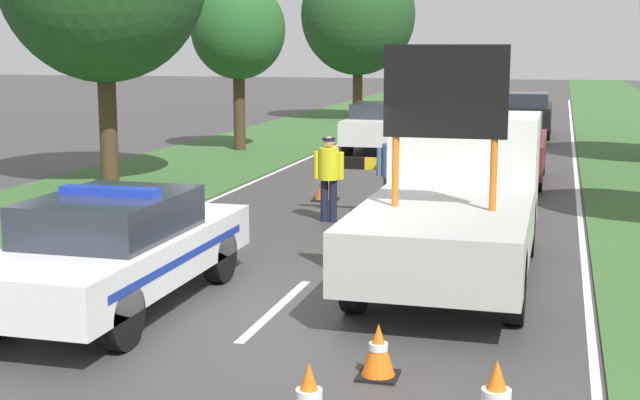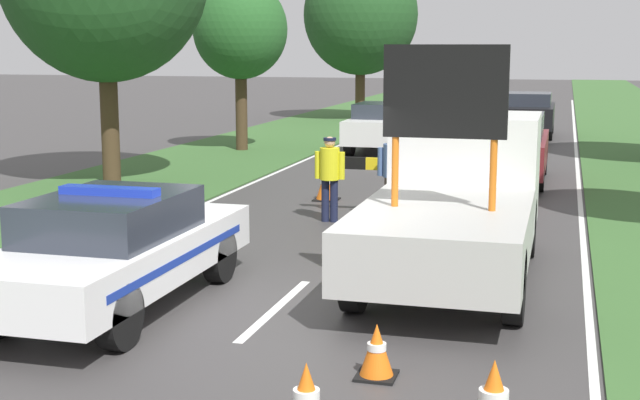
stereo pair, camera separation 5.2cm
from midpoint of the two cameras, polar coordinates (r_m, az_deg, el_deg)
The scene contains 16 objects.
ground_plane at distance 11.32m, azimuth -2.85°, elevation -6.89°, with size 160.00×160.00×0.00m, color #3D3A3A.
lane_markings at distance 25.84m, azimuth 7.53°, elevation 2.53°, with size 7.67×61.45×0.01m.
grass_verge_left at distance 31.99m, azimuth -2.67°, elevation 4.02°, with size 4.97×120.00×0.03m.
police_car at distance 11.42m, azimuth -13.01°, elevation -3.02°, with size 1.81×4.79×1.55m.
work_truck at distance 12.95m, azimuth 8.62°, elevation 0.15°, with size 2.17×5.70×3.27m.
road_barrier at distance 17.26m, azimuth 4.39°, elevation 2.04°, with size 2.92×0.08×1.12m.
police_officer at distance 16.56m, azimuth 0.48°, elevation 1.84°, with size 0.57×0.37×1.60m.
pedestrian_civilian at distance 16.74m, azimuth 4.56°, elevation 1.99°, with size 0.60×0.38×1.67m.
traffic_cone_near_police at distance 8.96m, azimuth 3.59°, elevation -9.61°, with size 0.40×0.40×0.55m.
traffic_cone_centre_front at distance 7.65m, azimuth -0.91°, elevation -12.67°, with size 0.47×0.47×0.65m.
traffic_cone_near_truck at distance 18.97m, azimuth 0.25°, elevation 1.03°, with size 0.51×0.51×0.71m.
queued_car_wagon_maroon at distance 22.03m, azimuth 11.88°, elevation 3.32°, with size 1.73×4.52×1.66m.
queued_car_van_white at distance 27.79m, azimuth 3.96°, elevation 4.74°, with size 1.87×4.05×1.52m.
queued_car_sedan_black at distance 33.36m, azimuth 12.89°, elevation 5.44°, with size 1.91×4.24×1.59m.
roadside_tree_near_left at distance 39.73m, azimuth 2.41°, elevation 11.75°, with size 4.99×4.99×7.22m.
roadside_tree_near_right at distance 28.02m, azimuth -5.32°, elevation 10.76°, with size 2.92×2.92×5.29m.
Camera 1 is at (3.34, -10.31, 3.25)m, focal length 50.00 mm.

